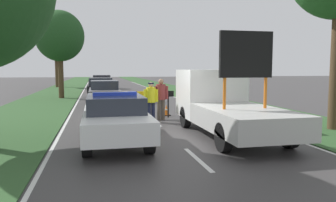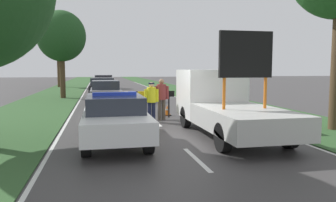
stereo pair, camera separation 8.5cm
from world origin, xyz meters
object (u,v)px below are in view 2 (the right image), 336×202
at_px(pedestrian_civilian, 162,96).
at_px(traffic_cone_near_truck, 111,114).
at_px(queued_car_sedan_black, 102,88).
at_px(police_officer, 151,98).
at_px(queued_car_wagon_maroon, 103,83).
at_px(roadside_tree_mid_left, 58,41).
at_px(traffic_cone_centre_front, 194,108).
at_px(work_truck, 223,102).
at_px(police_car, 115,117).
at_px(road_barrier, 147,96).
at_px(queued_car_suv_grey, 106,93).
at_px(traffic_cone_near_police, 167,110).
at_px(roadside_tree_mid_right, 61,36).

height_order(pedestrian_civilian, traffic_cone_near_truck, pedestrian_civilian).
bearing_deg(queued_car_sedan_black, police_officer, 98.87).
bearing_deg(queued_car_wagon_maroon, pedestrian_civilian, 96.77).
height_order(police_officer, traffic_cone_near_truck, police_officer).
bearing_deg(roadside_tree_mid_left, queued_car_wagon_maroon, -60.73).
xyz_separation_m(police_officer, traffic_cone_centre_front, (2.46, 2.12, -0.71)).
distance_m(work_truck, traffic_cone_centre_front, 4.93).
bearing_deg(police_car, pedestrian_civilian, 66.77).
relative_size(work_truck, roadside_tree_mid_left, 0.78).
bearing_deg(road_barrier, pedestrian_civilian, -48.95).
bearing_deg(police_car, queued_car_suv_grey, 95.83).
relative_size(police_officer, roadside_tree_mid_left, 0.22).
distance_m(police_car, traffic_cone_near_truck, 4.21).
height_order(road_barrier, queued_car_suv_grey, queued_car_suv_grey).
distance_m(police_officer, roadside_tree_mid_left, 28.76).
distance_m(traffic_cone_near_police, roadside_tree_mid_right, 12.68).
distance_m(police_officer, roadside_tree_mid_right, 13.55).
distance_m(queued_car_suv_grey, roadside_tree_mid_left, 22.28).
height_order(queued_car_wagon_maroon, roadside_tree_mid_right, roadside_tree_mid_right).
bearing_deg(police_car, traffic_cone_near_truck, 94.69).
bearing_deg(work_truck, queued_car_suv_grey, -66.22).
bearing_deg(roadside_tree_mid_right, queued_car_suv_grey, -62.77).
xyz_separation_m(traffic_cone_near_police, traffic_cone_centre_front, (1.44, 0.39, 0.02)).
relative_size(work_truck, traffic_cone_near_truck, 9.88).
height_order(police_officer, traffic_cone_centre_front, police_officer).
bearing_deg(police_car, roadside_tree_mid_right, 106.53).
relative_size(traffic_cone_centre_front, traffic_cone_near_truck, 0.91).
height_order(road_barrier, police_officer, police_officer).
relative_size(traffic_cone_near_police, queued_car_suv_grey, 0.12).
relative_size(work_truck, traffic_cone_near_police, 11.86).
distance_m(police_car, roadside_tree_mid_right, 16.38).
height_order(queued_car_sedan_black, roadside_tree_mid_right, roadside_tree_mid_right).
bearing_deg(queued_car_sedan_black, traffic_cone_centre_front, 113.99).
xyz_separation_m(police_car, work_truck, (3.68, 0.71, 0.28)).
relative_size(police_officer, traffic_cone_centre_front, 3.02).
relative_size(traffic_cone_near_truck, roadside_tree_mid_left, 0.08).
bearing_deg(traffic_cone_centre_front, queued_car_sedan_black, 113.99).
height_order(police_officer, pedestrian_civilian, pedestrian_civilian).
bearing_deg(queued_car_suv_grey, traffic_cone_centre_front, 134.25).
bearing_deg(traffic_cone_near_truck, queued_car_suv_grey, 91.11).
distance_m(police_car, roadside_tree_mid_left, 31.81).
xyz_separation_m(police_officer, queued_car_wagon_maroon, (-1.64, 18.69, -0.15)).
xyz_separation_m(road_barrier, traffic_cone_centre_front, (2.48, 0.99, -0.71)).
xyz_separation_m(roadside_tree_mid_left, roadside_tree_mid_right, (1.96, -15.42, -0.85)).
xyz_separation_m(police_car, traffic_cone_centre_front, (4.12, 5.56, -0.50)).
xyz_separation_m(work_truck, police_officer, (-2.02, 2.73, -0.07)).
relative_size(police_car, police_officer, 3.03).
relative_size(work_truck, queued_car_wagon_maroon, 1.38).
bearing_deg(roadside_tree_mid_right, work_truck, -65.81).
distance_m(police_officer, traffic_cone_near_police, 2.14).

